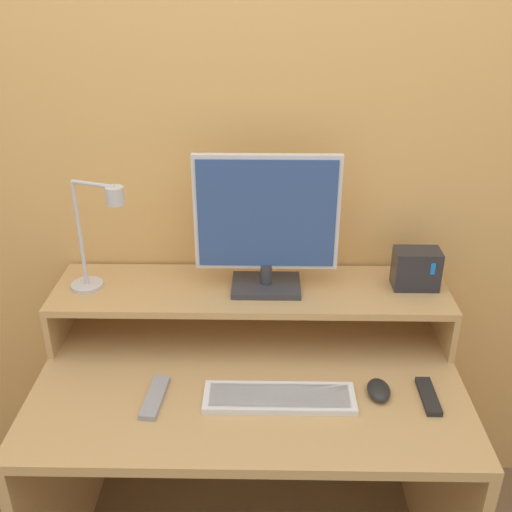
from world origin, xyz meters
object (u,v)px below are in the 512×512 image
router_dock (416,269)px  remote_secondary (428,396)px  mouse (379,390)px  remote_control (155,397)px  desk_lamp (98,236)px  monitor (267,223)px  keyboard (279,397)px

router_dock → remote_secondary: size_ratio=0.93×
mouse → remote_control: bearing=-176.9°
desk_lamp → monitor: bearing=2.8°
monitor → desk_lamp: size_ratio=1.22×
router_dock → remote_secondary: bearing=-92.1°
desk_lamp → remote_control: 0.50m
remote_control → remote_secondary: bearing=1.4°
desk_lamp → router_dock: size_ratio=2.53×
router_dock → remote_control: bearing=-155.6°
monitor → remote_secondary: bearing=-34.8°
monitor → desk_lamp: (-0.49, -0.02, -0.03)m
mouse → monitor: bearing=136.6°
monitor → keyboard: bearing=-83.3°
monitor → remote_secondary: monitor is taller
router_dock → remote_control: router_dock is taller
desk_lamp → router_dock: bearing=2.4°
monitor → router_dock: size_ratio=3.08×
mouse → remote_secondary: size_ratio=0.65×
monitor → keyboard: (0.04, -0.32, -0.37)m
mouse → remote_control: 0.61m
router_dock → mouse: router_dock is taller
monitor → remote_control: monitor is taller
monitor → keyboard: monitor is taller
desk_lamp → router_dock: 0.96m
keyboard → remote_secondary: 0.41m
monitor → remote_secondary: 0.66m
mouse → remote_secondary: (0.13, -0.01, -0.01)m
desk_lamp → remote_secondary: bearing=-16.9°
router_dock → remote_control: 0.86m
remote_secondary → desk_lamp: bearing=163.1°
router_dock → keyboard: (-0.42, -0.34, -0.22)m
keyboard → remote_secondary: keyboard is taller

